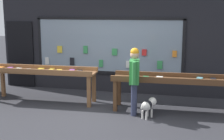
{
  "coord_description": "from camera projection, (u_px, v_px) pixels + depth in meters",
  "views": [
    {
      "loc": [
        2.11,
        -6.64,
        2.45
      ],
      "look_at": [
        0.26,
        0.66,
        1.0
      ],
      "focal_mm": 50.0,
      "sensor_mm": 36.0,
      "label": 1
    }
  ],
  "objects": [
    {
      "name": "display_table_left",
      "position": [
        43.0,
        74.0,
        8.38
      ],
      "size": [
        2.93,
        0.8,
        0.95
      ],
      "color": "brown",
      "rests_on": "ground_plane"
    },
    {
      "name": "person_browsing",
      "position": [
        134.0,
        77.0,
        7.27
      ],
      "size": [
        0.28,
        0.64,
        1.6
      ],
      "rotation": [
        0.0,
        0.0,
        1.7
      ],
      "color": "#2D334C",
      "rests_on": "ground_plane"
    },
    {
      "name": "small_dog",
      "position": [
        148.0,
        105.0,
        7.17
      ],
      "size": [
        0.37,
        0.53,
        0.45
      ],
      "rotation": [
        0.0,
        0.0,
        1.13
      ],
      "color": "white",
      "rests_on": "ground_plane"
    },
    {
      "name": "ground_plane",
      "position": [
        94.0,
        117.0,
        7.29
      ],
      "size": [
        40.0,
        40.0,
        0.0
      ],
      "primitive_type": "plane",
      "color": "#2D2D33"
    },
    {
      "name": "shopfront_facade",
      "position": [
        116.0,
        35.0,
        9.25
      ],
      "size": [
        7.45,
        0.29,
        3.51
      ],
      "color": "black",
      "rests_on": "ground_plane"
    },
    {
      "name": "display_table_right",
      "position": [
        172.0,
        82.0,
        7.56
      ],
      "size": [
        2.93,
        0.82,
        0.9
      ],
      "color": "brown",
      "rests_on": "ground_plane"
    }
  ]
}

